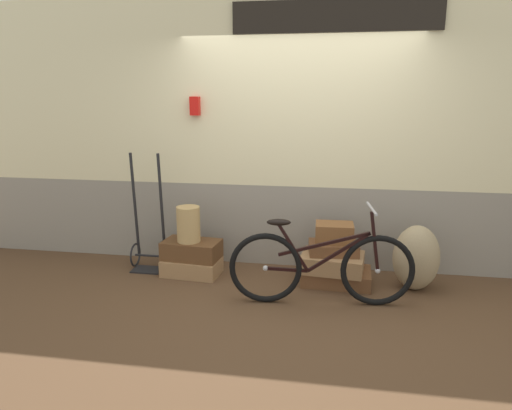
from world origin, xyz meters
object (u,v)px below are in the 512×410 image
Objects in this scene: suitcase_0 at (192,267)px; suitcase_2 at (336,276)px; luggage_trolley at (149,241)px; bicycle at (321,267)px; suitcase_1 at (192,250)px; suitcase_3 at (332,262)px; suitcase_5 at (334,233)px; suitcase_4 at (333,248)px; burlap_sack at (416,258)px; wicker_basket at (188,224)px.

suitcase_0 reaches higher than suitcase_2.
bicycle is (1.91, -0.62, 0.04)m from luggage_trolley.
luggage_trolley is at bearing 175.73° from suitcase_1.
suitcase_2 is (1.54, 0.01, -0.01)m from suitcase_0.
suitcase_3 is at bearing -140.86° from suitcase_2.
suitcase_3 is 1.63× the size of suitcase_5.
suitcase_0 is 0.87× the size of suitcase_2.
luggage_trolley reaches higher than suitcase_1.
suitcase_2 is at bearing 43.16° from suitcase_3.
suitcase_3 is 0.15m from suitcase_4.
suitcase_4 reaches higher than suitcase_1.
suitcase_0 is at bearing -12.63° from luggage_trolley.
suitcase_2 is 1.05× the size of burlap_sack.
burlap_sack reaches higher than suitcase_2.
luggage_trolley is at bearing 171.72° from suitcase_0.
suitcase_1 is at bearing 179.12° from burlap_sack.
suitcase_5 is at bearing 87.81° from suitcase_3.
suitcase_0 is 2.32m from burlap_sack.
bicycle is (1.39, -0.53, 0.09)m from suitcase_1.
suitcase_2 is 1.83× the size of suitcase_5.
suitcase_3 is at bearing -106.91° from suitcase_4.
suitcase_0 is 0.97× the size of suitcase_3.
luggage_trolley reaches higher than suitcase_2.
suitcase_5 is 0.58× the size of burlap_sack.
wicker_basket is at bearing -12.24° from luggage_trolley.
luggage_trolley reaches higher than wicker_basket.
suitcase_5 is (1.51, 0.01, 0.26)m from suitcase_1.
suitcase_2 is 0.17m from suitcase_3.
wicker_basket is (-1.52, 0.00, 0.18)m from suitcase_4.
bicycle is (-0.15, -0.52, 0.28)m from suitcase_2.
suitcase_3 is at bearing 77.95° from bicycle.
wicker_basket is at bearing -130.20° from suitcase_1.
suitcase_1 is 1.58× the size of wicker_basket.
suitcase_2 is (1.54, -0.01, -0.20)m from suitcase_1.
suitcase_2 is 0.41× the size of bicycle.
wicker_basket is (-1.52, 0.03, 0.32)m from suitcase_3.
luggage_trolley reaches higher than bicycle.
burlap_sack is at bearing -0.40° from wicker_basket.
wicker_basket reaches higher than suitcase_2.
suitcase_0 is 0.46× the size of luggage_trolley.
bicycle reaches higher than suitcase_1.
suitcase_1 is at bearing 105.27° from suitcase_0.
suitcase_1 is 1.55m from suitcase_2.
bicycle is at bearing -95.59° from suitcase_3.
suitcase_4 is 1.29× the size of wicker_basket.
suitcase_2 is at bearing -31.54° from suitcase_5.
suitcase_1 is 2.31m from burlap_sack.
burlap_sack is (2.82, -0.12, 0.01)m from luggage_trolley.
bicycle is at bearing -107.96° from suitcase_4.
suitcase_1 is 0.36× the size of bicycle.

